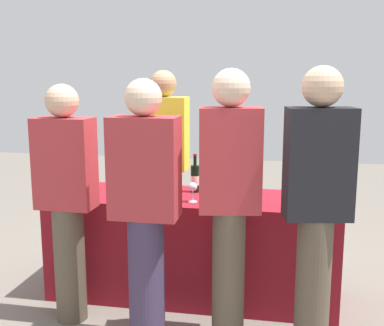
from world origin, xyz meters
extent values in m
plane|color=slate|center=(0.00, 0.00, 0.00)|extent=(12.00, 12.00, 0.00)
cube|color=maroon|center=(0.00, 0.00, 0.39)|extent=(2.12, 0.65, 0.78)
cylinder|color=black|center=(-0.85, 0.09, 0.88)|extent=(0.08, 0.08, 0.20)
cylinder|color=black|center=(-0.85, 0.09, 1.02)|extent=(0.03, 0.03, 0.08)
cylinder|color=maroon|center=(-0.85, 0.09, 1.07)|extent=(0.03, 0.03, 0.02)
cylinder|color=silver|center=(-0.85, 0.09, 0.87)|extent=(0.08, 0.08, 0.07)
cylinder|color=black|center=(-0.44, 0.12, 0.88)|extent=(0.07, 0.07, 0.21)
cylinder|color=black|center=(-0.44, 0.12, 1.03)|extent=(0.03, 0.03, 0.08)
cylinder|color=black|center=(-0.44, 0.12, 1.08)|extent=(0.03, 0.03, 0.02)
cylinder|color=silver|center=(-0.44, 0.12, 0.87)|extent=(0.07, 0.07, 0.07)
cylinder|color=black|center=(0.00, 0.13, 0.88)|extent=(0.07, 0.07, 0.21)
cylinder|color=black|center=(0.00, 0.13, 1.02)|extent=(0.03, 0.03, 0.07)
cylinder|color=maroon|center=(0.00, 0.13, 1.06)|extent=(0.03, 0.03, 0.02)
cylinder|color=silver|center=(0.00, 0.13, 0.87)|extent=(0.07, 0.07, 0.07)
cylinder|color=black|center=(0.26, 0.11, 0.89)|extent=(0.07, 0.07, 0.24)
cylinder|color=black|center=(0.26, 0.11, 1.06)|extent=(0.03, 0.03, 0.09)
cylinder|color=gold|center=(0.26, 0.11, 1.11)|extent=(0.03, 0.03, 0.02)
cylinder|color=silver|center=(0.26, 0.11, 0.88)|extent=(0.07, 0.07, 0.08)
cylinder|color=silver|center=(-0.33, -0.13, 0.78)|extent=(0.07, 0.07, 0.00)
cylinder|color=silver|center=(-0.33, -0.13, 0.82)|extent=(0.01, 0.01, 0.08)
sphere|color=silver|center=(-0.33, -0.13, 0.88)|extent=(0.06, 0.06, 0.06)
sphere|color=#590C19|center=(-0.33, -0.13, 0.87)|extent=(0.03, 0.03, 0.03)
cylinder|color=silver|center=(-0.23, -0.06, 0.78)|extent=(0.06, 0.06, 0.00)
cylinder|color=silver|center=(-0.23, -0.06, 0.81)|extent=(0.01, 0.01, 0.06)
sphere|color=silver|center=(-0.23, -0.06, 0.87)|extent=(0.07, 0.07, 0.07)
cylinder|color=silver|center=(0.04, -0.16, 0.78)|extent=(0.06, 0.06, 0.00)
cylinder|color=silver|center=(0.04, -0.16, 0.82)|extent=(0.01, 0.01, 0.08)
sphere|color=silver|center=(0.04, -0.16, 0.89)|extent=(0.06, 0.06, 0.06)
sphere|color=#590C19|center=(0.04, -0.16, 0.87)|extent=(0.04, 0.04, 0.04)
cylinder|color=silver|center=(0.44, -0.14, 0.78)|extent=(0.07, 0.07, 0.00)
cylinder|color=silver|center=(0.44, -0.14, 0.81)|extent=(0.01, 0.01, 0.07)
sphere|color=silver|center=(0.44, -0.14, 0.88)|extent=(0.07, 0.07, 0.07)
sphere|color=#590C19|center=(0.44, -0.14, 0.87)|extent=(0.04, 0.04, 0.04)
cylinder|color=black|center=(-0.37, 0.64, 0.42)|extent=(0.23, 0.23, 0.84)
cube|color=yellow|center=(-0.37, 0.64, 1.16)|extent=(0.42, 0.23, 0.63)
sphere|color=tan|center=(-0.37, 0.64, 1.59)|extent=(0.23, 0.23, 0.23)
cylinder|color=brown|center=(-0.75, -0.53, 0.40)|extent=(0.21, 0.21, 0.80)
cube|color=#B23338|center=(-0.75, -0.53, 1.09)|extent=(0.38, 0.22, 0.60)
sphere|color=#D8AD8C|center=(-0.75, -0.53, 1.50)|extent=(0.22, 0.22, 0.22)
cylinder|color=#3F3351|center=(-0.16, -0.70, 0.41)|extent=(0.22, 0.22, 0.81)
cube|color=#B23338|center=(-0.16, -0.70, 1.12)|extent=(0.41, 0.23, 0.61)
sphere|color=beige|center=(-0.16, -0.70, 1.53)|extent=(0.22, 0.22, 0.22)
cylinder|color=brown|center=(0.34, -0.57, 0.42)|extent=(0.20, 0.20, 0.84)
cube|color=#B23338|center=(0.34, -0.57, 1.16)|extent=(0.40, 0.26, 0.63)
sphere|color=beige|center=(0.34, -0.57, 1.59)|extent=(0.23, 0.23, 0.23)
cylinder|color=brown|center=(0.85, -0.64, 0.42)|extent=(0.21, 0.21, 0.85)
cube|color=black|center=(0.85, -0.64, 1.17)|extent=(0.40, 0.27, 0.64)
sphere|color=#D8AD8C|center=(0.85, -0.64, 1.60)|extent=(0.23, 0.23, 0.23)
camera|label=1|loc=(0.62, -3.37, 1.66)|focal=44.35mm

